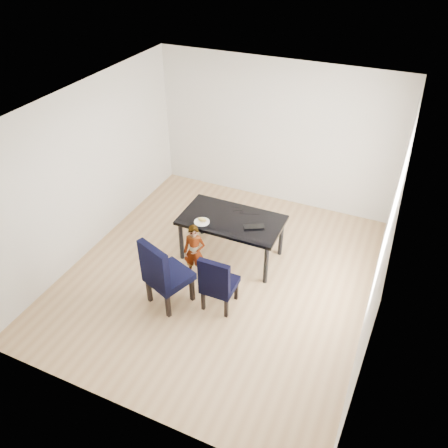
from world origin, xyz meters
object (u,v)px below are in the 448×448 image
at_px(child, 194,252).
at_px(laptop, 254,225).
at_px(chair_right, 220,280).
at_px(dining_table, 231,238).
at_px(chair_left, 169,271).
at_px(plate, 202,222).

xyz_separation_m(child, laptop, (0.71, 0.62, 0.30)).
xyz_separation_m(chair_right, laptop, (0.10, 1.03, 0.29)).
xyz_separation_m(dining_table, chair_right, (0.27, -1.07, 0.09)).
relative_size(child, laptop, 2.93).
bearing_deg(dining_table, chair_left, -107.82).
distance_m(plate, laptop, 0.80).
distance_m(dining_table, child, 0.74).
relative_size(chair_right, child, 1.01).
relative_size(dining_table, laptop, 5.05).
height_order(chair_right, child, chair_right).
distance_m(chair_right, laptop, 1.08).
relative_size(chair_right, plate, 3.90).
bearing_deg(chair_right, laptop, 83.94).
bearing_deg(laptop, plate, -11.07).
relative_size(chair_left, laptop, 3.55).
bearing_deg(chair_left, child, 103.72).
height_order(dining_table, chair_right, chair_right).
bearing_deg(child, chair_right, -48.29).
bearing_deg(laptop, child, 12.74).
height_order(child, plate, child).
distance_m(dining_table, plate, 0.61).
xyz_separation_m(chair_left, laptop, (0.79, 1.25, 0.20)).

